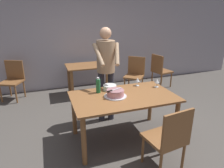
# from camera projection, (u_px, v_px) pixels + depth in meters

# --- Properties ---
(ground_plane) EXTENTS (14.00, 14.00, 0.00)m
(ground_plane) POSITION_uv_depth(u_px,v_px,m) (123.00, 138.00, 3.30)
(ground_plane) COLOR #4C4742
(back_wall) EXTENTS (10.00, 0.12, 2.70)m
(back_wall) POSITION_uv_depth(u_px,v_px,m) (84.00, 37.00, 5.35)
(back_wall) COLOR #ADA8B2
(back_wall) RESTS_ON ground_plane
(main_dining_table) EXTENTS (1.57, 0.93, 0.75)m
(main_dining_table) POSITION_uv_depth(u_px,v_px,m) (123.00, 102.00, 3.09)
(main_dining_table) COLOR brown
(main_dining_table) RESTS_ON ground_plane
(cake_on_platter) EXTENTS (0.34, 0.34, 0.11)m
(cake_on_platter) POSITION_uv_depth(u_px,v_px,m) (115.00, 93.00, 3.00)
(cake_on_platter) COLOR silver
(cake_on_platter) RESTS_ON main_dining_table
(cake_knife) EXTENTS (0.26, 0.12, 0.02)m
(cake_knife) POSITION_uv_depth(u_px,v_px,m) (112.00, 90.00, 2.94)
(cake_knife) COLOR silver
(cake_knife) RESTS_ON cake_on_platter
(plate_stack) EXTENTS (0.22, 0.22, 0.08)m
(plate_stack) POSITION_uv_depth(u_px,v_px,m) (110.00, 87.00, 3.28)
(plate_stack) COLOR white
(plate_stack) RESTS_ON main_dining_table
(wine_glass_near) EXTENTS (0.08, 0.08, 0.14)m
(wine_glass_near) POSITION_uv_depth(u_px,v_px,m) (138.00, 80.00, 3.44)
(wine_glass_near) COLOR silver
(wine_glass_near) RESTS_ON main_dining_table
(wine_glass_far) EXTENTS (0.08, 0.08, 0.14)m
(wine_glass_far) POSITION_uv_depth(u_px,v_px,m) (157.00, 81.00, 3.38)
(wine_glass_far) COLOR silver
(wine_glass_far) RESTS_ON main_dining_table
(water_bottle) EXTENTS (0.07, 0.07, 0.25)m
(water_bottle) POSITION_uv_depth(u_px,v_px,m) (98.00, 86.00, 3.14)
(water_bottle) COLOR #1E6B38
(water_bottle) RESTS_ON main_dining_table
(person_cutting_cake) EXTENTS (0.46, 0.57, 1.72)m
(person_cutting_cake) POSITION_uv_depth(u_px,v_px,m) (106.00, 65.00, 3.53)
(person_cutting_cake) COLOR #2D2D38
(person_cutting_cake) RESTS_ON ground_plane
(chair_near_side) EXTENTS (0.49, 0.49, 0.90)m
(chair_near_side) POSITION_uv_depth(u_px,v_px,m) (168.00, 137.00, 2.47)
(chair_near_side) COLOR brown
(chair_near_side) RESTS_ON ground_plane
(background_table) EXTENTS (1.00, 0.70, 0.74)m
(background_table) POSITION_uv_depth(u_px,v_px,m) (87.00, 72.00, 4.95)
(background_table) COLOR brown
(background_table) RESTS_ON ground_plane
(background_chair_0) EXTENTS (0.58, 0.58, 0.90)m
(background_chair_0) POSITION_uv_depth(u_px,v_px,m) (13.00, 79.00, 4.69)
(background_chair_0) COLOR brown
(background_chair_0) RESTS_ON ground_plane
(background_chair_1) EXTENTS (0.51, 0.51, 0.90)m
(background_chair_1) POSITION_uv_depth(u_px,v_px,m) (160.00, 70.00, 5.46)
(background_chair_1) COLOR brown
(background_chair_1) RESTS_ON ground_plane
(background_chair_2) EXTENTS (0.62, 0.62, 0.90)m
(background_chair_2) POSITION_uv_depth(u_px,v_px,m) (135.00, 73.00, 5.10)
(background_chair_2) COLOR brown
(background_chair_2) RESTS_ON ground_plane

